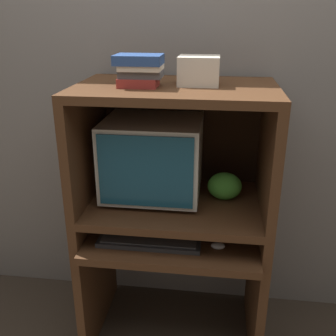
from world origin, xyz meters
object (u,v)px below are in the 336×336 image
(mouse, at_px, (218,246))
(storage_box, at_px, (199,71))
(snack_bag, at_px, (225,186))
(crt_monitor, at_px, (153,157))
(keyboard, at_px, (149,241))
(book_stack, at_px, (140,70))

(mouse, relative_size, storage_box, 0.36)
(snack_bag, bearing_deg, crt_monitor, -179.91)
(storage_box, bearing_deg, snack_bag, 12.83)
(mouse, xyz_separation_m, storage_box, (-0.11, 0.19, 0.72))
(keyboard, height_order, storage_box, storage_box)
(mouse, bearing_deg, crt_monitor, 145.63)
(snack_bag, distance_m, storage_box, 0.55)
(mouse, distance_m, book_stack, 0.82)
(keyboard, distance_m, snack_bag, 0.43)
(crt_monitor, bearing_deg, mouse, -34.37)
(mouse, height_order, storage_box, storage_box)
(keyboard, xyz_separation_m, book_stack, (-0.05, 0.11, 0.73))
(crt_monitor, distance_m, keyboard, 0.39)
(storage_box, bearing_deg, mouse, -58.63)
(crt_monitor, relative_size, snack_bag, 2.79)
(mouse, relative_size, book_stack, 0.32)
(keyboard, bearing_deg, crt_monitor, 94.03)
(crt_monitor, bearing_deg, storage_box, -8.38)
(crt_monitor, height_order, keyboard, crt_monitor)
(mouse, bearing_deg, book_stack, 161.70)
(mouse, relative_size, snack_bag, 0.38)
(mouse, bearing_deg, keyboard, 179.60)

